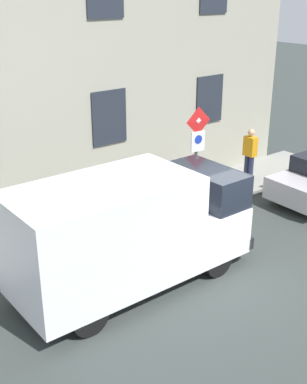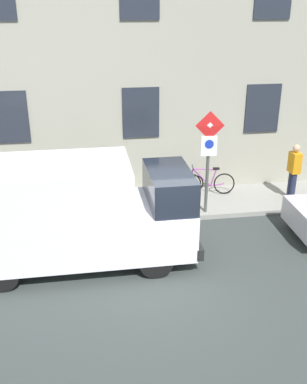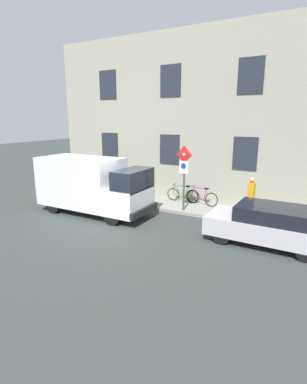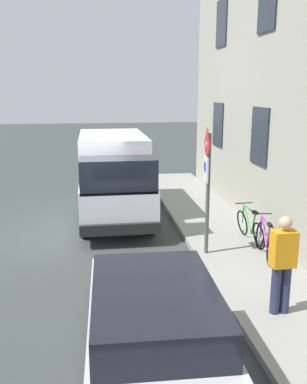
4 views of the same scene
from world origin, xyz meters
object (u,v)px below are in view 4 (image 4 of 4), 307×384
at_px(parked_hatchback, 154,326).
at_px(bicycle_purple, 266,241).
at_px(sign_post_stacked, 207,173).
at_px(pedestrian, 283,262).
at_px(delivery_van, 114,175).
at_px(bicycle_green, 250,227).

distance_m(parked_hatchback, bicycle_purple, 4.71).
distance_m(sign_post_stacked, parked_hatchback, 4.51).
xyz_separation_m(sign_post_stacked, pedestrian, (0.57, -2.84, -0.97)).
xyz_separation_m(sign_post_stacked, bicycle_purple, (1.32, -0.39, -1.53)).
xyz_separation_m(delivery_van, bicycle_purple, (3.23, -4.05, -0.82)).
bearing_deg(pedestrian, bicycle_purple, -18.36).
bearing_deg(bicycle_green, pedestrian, 165.49).
relative_size(sign_post_stacked, bicycle_green, 1.64).
distance_m(delivery_van, pedestrian, 6.96).
bearing_deg(sign_post_stacked, parked_hatchback, -114.10).
bearing_deg(delivery_van, bicycle_green, 46.19).
xyz_separation_m(delivery_van, parked_hatchback, (0.15, -7.60, -0.60)).
xyz_separation_m(bicycle_purple, pedestrian, (-0.75, -2.45, 0.56)).
bearing_deg(bicycle_purple, sign_post_stacked, 81.93).
relative_size(parked_hatchback, pedestrian, 2.35).
relative_size(delivery_van, bicycle_green, 3.11).
xyz_separation_m(sign_post_stacked, parked_hatchback, (-1.76, -3.94, -1.30)).
distance_m(sign_post_stacked, pedestrian, 3.05).
relative_size(delivery_van, pedestrian, 3.10).
distance_m(delivery_van, bicycle_green, 4.54).
relative_size(bicycle_purple, bicycle_green, 1.00).
relative_size(delivery_van, parked_hatchback, 1.32).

